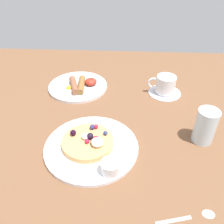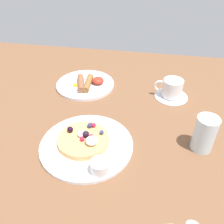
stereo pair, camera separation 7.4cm
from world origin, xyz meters
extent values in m
cube|color=brown|center=(0.00, 0.00, -0.01)|extent=(2.07, 1.20, 0.03)
cylinder|color=white|center=(-0.01, -0.10, 0.01)|extent=(0.27, 0.27, 0.01)
cylinder|color=#DFA360|center=(-0.02, -0.10, 0.02)|extent=(0.15, 0.15, 0.02)
sphere|color=red|center=(-0.02, -0.09, 0.03)|extent=(0.01, 0.01, 0.01)
sphere|color=#C71E42|center=(-0.02, -0.11, 0.03)|extent=(0.01, 0.01, 0.01)
sphere|color=navy|center=(-0.01, -0.04, 0.03)|extent=(0.01, 0.01, 0.01)
sphere|color=black|center=(-0.01, -0.09, 0.04)|extent=(0.02, 0.02, 0.02)
sphere|color=navy|center=(0.03, -0.07, 0.03)|extent=(0.01, 0.01, 0.01)
sphere|color=black|center=(0.00, -0.11, 0.03)|extent=(0.02, 0.02, 0.02)
sphere|color=red|center=(0.01, -0.10, 0.04)|extent=(0.02, 0.02, 0.02)
sphere|color=black|center=(-0.01, -0.09, 0.03)|extent=(0.01, 0.01, 0.01)
sphere|color=red|center=(0.00, -0.04, 0.03)|extent=(0.01, 0.01, 0.01)
sphere|color=black|center=(-0.06, -0.08, 0.04)|extent=(0.02, 0.02, 0.02)
sphere|color=navy|center=(-0.01, -0.05, 0.03)|extent=(0.01, 0.01, 0.01)
ellipsoid|color=white|center=(0.01, -0.11, 0.04)|extent=(0.03, 0.03, 0.02)
ellipsoid|color=white|center=(-0.02, -0.09, 0.03)|extent=(0.02, 0.02, 0.01)
cylinder|color=white|center=(0.05, -0.19, 0.03)|extent=(0.05, 0.05, 0.03)
cylinder|color=#5D2208|center=(0.05, -0.19, 0.03)|extent=(0.04, 0.04, 0.00)
cylinder|color=white|center=(-0.10, 0.23, 0.01)|extent=(0.23, 0.23, 0.01)
cylinder|color=brown|center=(-0.08, 0.21, 0.02)|extent=(0.03, 0.11, 0.02)
cylinder|color=brown|center=(-0.11, 0.20, 0.02)|extent=(0.06, 0.11, 0.02)
ellipsoid|color=white|center=(-0.13, 0.19, 0.01)|extent=(0.06, 0.05, 0.01)
sphere|color=yellow|center=(-0.13, 0.19, 0.02)|extent=(0.02, 0.02, 0.02)
ellipsoid|color=#AE2E1F|center=(-0.05, 0.23, 0.02)|extent=(0.05, 0.05, 0.03)
cylinder|color=white|center=(0.24, 0.21, 0.00)|extent=(0.12, 0.12, 0.01)
cylinder|color=white|center=(0.24, 0.21, 0.04)|extent=(0.07, 0.07, 0.06)
torus|color=white|center=(0.19, 0.21, 0.04)|extent=(0.04, 0.01, 0.04)
cylinder|color=brown|center=(0.24, 0.21, 0.06)|extent=(0.06, 0.06, 0.01)
cube|color=silver|center=(0.19, -0.30, 0.00)|extent=(0.08, 0.03, 0.00)
ellipsoid|color=silver|center=(0.27, -0.28, 0.00)|extent=(0.03, 0.02, 0.01)
cylinder|color=silver|center=(0.31, -0.05, 0.05)|extent=(0.06, 0.06, 0.11)
camera|label=1|loc=(0.08, -0.57, 0.49)|focal=37.87mm
camera|label=2|loc=(0.15, -0.56, 0.49)|focal=37.87mm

